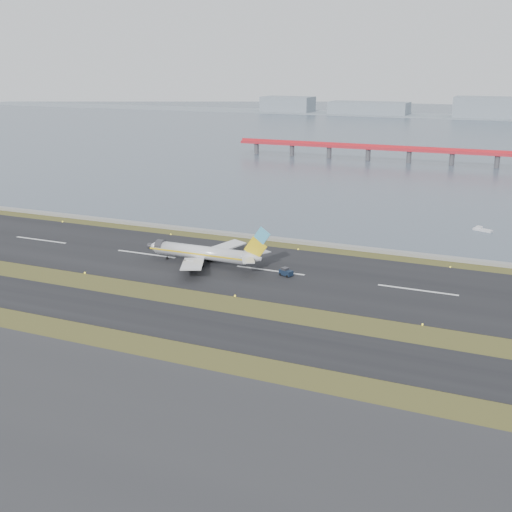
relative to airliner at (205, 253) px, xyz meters
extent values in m
plane|color=#3A4418|center=(18.89, -27.73, -3.46)|extent=(1000.00, 1000.00, 0.00)
cube|color=#2C2C2E|center=(18.89, -82.73, -3.41)|extent=(1000.00, 50.00, 0.10)
cube|color=black|center=(18.89, -39.73, -3.41)|extent=(1000.00, 18.00, 0.10)
cube|color=black|center=(18.89, 2.27, -3.41)|extent=(1000.00, 45.00, 0.10)
cube|color=gray|center=(18.89, 32.27, -2.96)|extent=(1000.00, 2.50, 1.00)
cube|color=#455162|center=(18.89, 432.27, -3.46)|extent=(1400.00, 800.00, 1.30)
cube|color=red|center=(38.89, 222.27, 4.04)|extent=(260.00, 5.00, 1.60)
cube|color=red|center=(38.89, 222.27, 5.54)|extent=(260.00, 0.40, 1.40)
cylinder|color=#4C4C51|center=(-57.11, 222.27, -0.46)|extent=(2.80, 2.80, 7.00)
cylinder|color=#4C4C51|center=(38.89, 222.27, -0.46)|extent=(2.80, 2.80, 7.00)
cube|color=gray|center=(18.89, 592.27, -3.46)|extent=(1400.00, 80.00, 1.00)
cube|color=gray|center=(-201.11, 592.27, 5.54)|extent=(60.00, 35.00, 18.00)
cube|color=gray|center=(-101.11, 592.27, 3.54)|extent=(90.00, 35.00, 14.00)
cube|color=gray|center=(28.89, 592.27, 7.54)|extent=(70.00, 35.00, 22.00)
cylinder|color=silver|center=(-1.50, 0.00, 0.04)|extent=(28.00, 3.80, 3.80)
cone|color=silver|center=(-17.10, 0.00, 0.04)|extent=(3.20, 3.80, 3.80)
cone|color=silver|center=(14.70, 0.00, 0.34)|extent=(5.00, 3.80, 3.80)
cube|color=yellow|center=(-1.50, -1.92, 0.04)|extent=(31.00, 0.06, 0.45)
cube|color=yellow|center=(-1.50, 1.92, 0.04)|extent=(31.00, 0.06, 0.45)
cube|color=silver|center=(0.70, -8.50, -0.66)|extent=(11.31, 15.89, 1.66)
cube|color=silver|center=(0.70, 8.50, -0.66)|extent=(11.31, 15.89, 1.66)
cylinder|color=#37363B|center=(-1.00, -6.00, -1.86)|extent=(4.20, 2.10, 2.10)
cylinder|color=#37363B|center=(-1.00, 6.00, -1.86)|extent=(4.20, 2.10, 2.10)
cube|color=yellow|center=(15.50, 0.00, 3.24)|extent=(6.80, 0.35, 6.85)
cube|color=#51B9E5|center=(17.40, 0.00, 6.94)|extent=(4.85, 0.37, 4.90)
cube|color=silver|center=(15.00, -3.80, 0.84)|extent=(5.64, 6.80, 0.22)
cube|color=silver|center=(15.00, 3.80, 0.84)|extent=(5.64, 6.80, 0.22)
cylinder|color=black|center=(-12.50, 0.00, -3.01)|extent=(0.80, 0.28, 0.80)
cylinder|color=black|center=(0.00, -2.80, -2.91)|extent=(1.00, 0.38, 1.00)
cylinder|color=black|center=(0.00, 2.80, -2.91)|extent=(1.00, 0.38, 1.00)
cube|color=#121E31|center=(24.57, -0.32, -2.46)|extent=(4.04, 3.15, 1.33)
cube|color=#37363B|center=(24.15, -0.16, -1.57)|extent=(2.05, 2.12, 0.78)
cylinder|color=black|center=(23.11, -0.71, -3.07)|extent=(0.85, 0.59, 0.78)
cylinder|color=black|center=(23.75, 0.95, -3.07)|extent=(0.85, 0.59, 0.78)
cylinder|color=black|center=(25.38, -1.59, -3.07)|extent=(0.85, 0.59, 0.78)
cylinder|color=black|center=(26.03, 0.06, -3.07)|extent=(0.85, 0.59, 0.78)
cube|color=silver|center=(68.50, 71.78, -3.09)|extent=(6.72, 4.23, 0.83)
cube|color=silver|center=(67.22, 72.28, -2.36)|extent=(2.25, 2.04, 0.83)
camera|label=1|loc=(82.39, -152.71, 50.63)|focal=45.00mm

